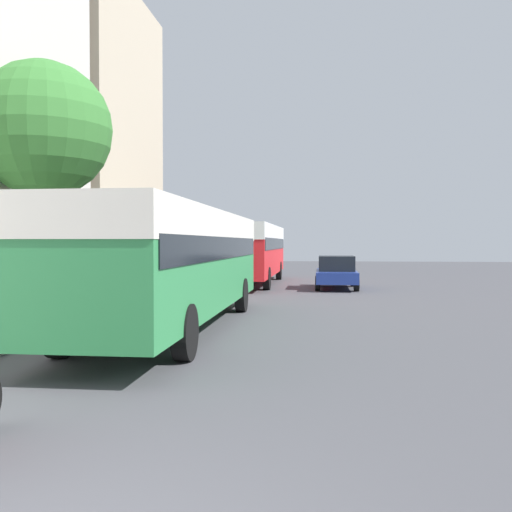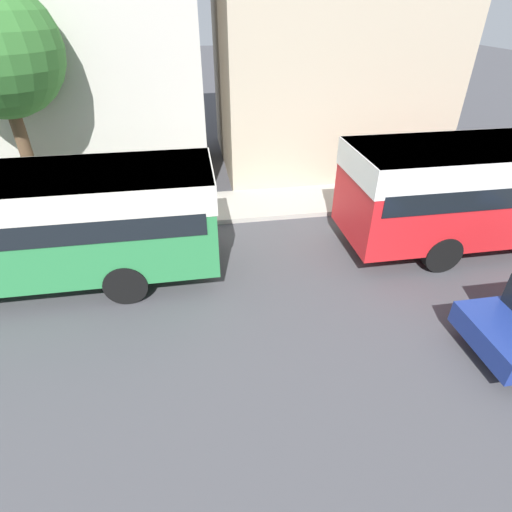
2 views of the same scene
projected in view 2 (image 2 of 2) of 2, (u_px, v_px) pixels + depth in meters
The scene contains 1 object.
pedestrian_near_curb at pixel (465, 166), 14.01m from camera, with size 0.43×0.43×1.75m.
Camera 2 is at (7.14, 15.51, 6.02)m, focal length 28.00 mm.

